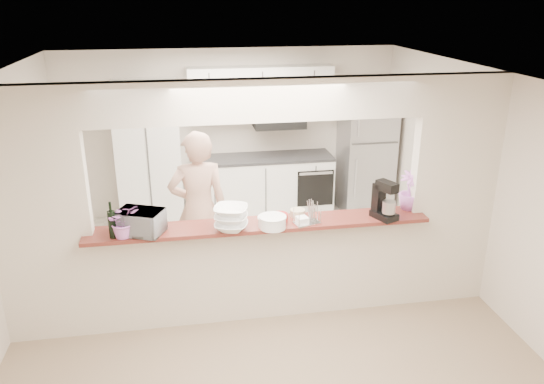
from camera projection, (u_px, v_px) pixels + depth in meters
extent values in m
plane|color=gray|center=(260.00, 314.00, 5.68)|extent=(6.00, 6.00, 0.00)
cube|color=beige|center=(243.00, 249.00, 7.11)|extent=(5.00, 2.90, 0.01)
cube|color=beige|center=(41.00, 220.00, 4.91)|extent=(0.90, 0.15, 2.50)
cube|color=beige|center=(452.00, 194.00, 5.57)|extent=(0.90, 0.15, 2.50)
cube|color=beige|center=(258.00, 100.00, 4.87)|extent=(3.20, 0.15, 0.40)
cube|color=beige|center=(260.00, 271.00, 5.49)|extent=(3.20, 0.15, 1.05)
cube|color=maroon|center=(260.00, 225.00, 5.26)|extent=(3.40, 0.38, 0.04)
cube|color=white|center=(149.00, 155.00, 7.61)|extent=(0.90, 0.60, 2.10)
cube|color=white|center=(263.00, 187.00, 8.09)|extent=(2.10, 0.60, 0.90)
cube|color=#323234|center=(263.00, 158.00, 7.92)|extent=(2.10, 0.62, 0.04)
cube|color=white|center=(261.00, 93.00, 7.70)|extent=(2.10, 0.35, 0.75)
cube|color=black|center=(279.00, 123.00, 7.80)|extent=(0.75, 0.45, 0.12)
cube|color=black|center=(315.00, 188.00, 7.91)|extent=(0.55, 0.02, 0.55)
cube|color=#ADADB2|center=(366.00, 158.00, 8.16)|extent=(0.75, 0.70, 1.70)
imported|color=pink|center=(123.00, 221.00, 4.89)|extent=(0.37, 0.35, 0.32)
cylinder|color=black|center=(112.00, 225.00, 4.89)|extent=(0.07, 0.07, 0.26)
cylinder|color=black|center=(110.00, 207.00, 4.83)|extent=(0.02, 0.02, 0.09)
cylinder|color=black|center=(112.00, 225.00, 4.89)|extent=(0.07, 0.07, 0.24)
cylinder|color=black|center=(110.00, 209.00, 4.84)|extent=(0.02, 0.02, 0.08)
imported|color=#9C9CA1|center=(140.00, 222.00, 4.98)|extent=(0.50, 0.43, 0.23)
imported|color=white|center=(231.00, 219.00, 5.05)|extent=(0.40, 0.40, 0.24)
cylinder|color=white|center=(273.00, 222.00, 5.12)|extent=(0.26, 0.26, 0.11)
cylinder|color=white|center=(273.00, 217.00, 5.10)|extent=(0.27, 0.27, 0.01)
cylinder|color=white|center=(272.00, 222.00, 5.16)|extent=(0.27, 0.27, 0.09)
cylinder|color=white|center=(272.00, 217.00, 5.14)|extent=(0.28, 0.28, 0.01)
cylinder|color=maroon|center=(280.00, 217.00, 5.29)|extent=(0.16, 0.16, 0.08)
cylinder|color=tan|center=(298.00, 213.00, 5.40)|extent=(0.15, 0.15, 0.07)
cube|color=silver|center=(307.00, 223.00, 5.23)|extent=(0.28, 0.20, 0.02)
cube|color=white|center=(307.00, 219.00, 5.21)|extent=(0.13, 0.13, 0.06)
cube|color=black|center=(384.00, 215.00, 5.35)|extent=(0.26, 0.31, 0.07)
cube|color=black|center=(379.00, 196.00, 5.36)|extent=(0.14, 0.13, 0.28)
cube|color=black|center=(387.00, 186.00, 5.23)|extent=(0.19, 0.25, 0.09)
cylinder|color=#B7B7BC|center=(389.00, 207.00, 5.27)|extent=(0.13, 0.13, 0.12)
imported|color=#D171CD|center=(410.00, 190.00, 5.53)|extent=(0.31, 0.31, 0.41)
imported|color=tan|center=(199.00, 210.00, 6.00)|extent=(0.70, 0.49, 1.83)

